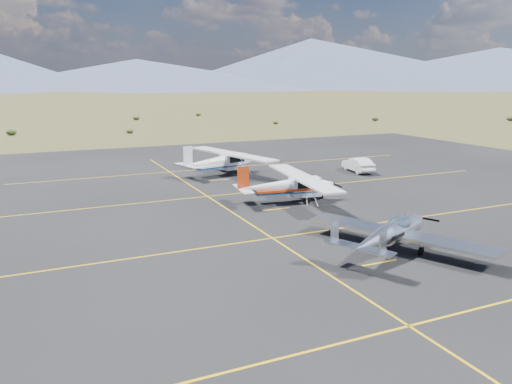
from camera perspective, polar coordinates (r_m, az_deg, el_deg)
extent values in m
plane|color=#383D1C|center=(29.12, 14.35, -4.75)|extent=(1600.00, 1600.00, 0.00)
cube|color=black|center=(34.62, 7.15, -1.65)|extent=(72.00, 72.00, 0.02)
cube|color=#BBBDC2|center=(26.77, 15.99, -4.55)|extent=(5.64, 9.69, 0.13)
ellipsoid|color=#99BFD8|center=(26.63, 16.06, -3.46)|extent=(2.08, 1.71, 0.91)
cube|color=#BBBDC2|center=(23.19, 11.73, -6.21)|extent=(2.10, 3.33, 0.07)
cube|color=#BBBDC2|center=(22.36, 14.30, -5.72)|extent=(0.58, 0.32, 1.10)
cube|color=#BBBDC2|center=(23.47, 8.99, -4.58)|extent=(0.58, 0.32, 1.10)
cylinder|color=black|center=(28.51, 17.43, -4.91)|extent=(0.38, 0.25, 0.38)
cylinder|color=black|center=(26.27, 18.34, -6.41)|extent=(0.45, 0.30, 0.44)
cylinder|color=black|center=(27.31, 13.19, -5.36)|extent=(0.45, 0.30, 0.44)
cube|color=white|center=(35.88, 5.62, 0.60)|extent=(2.28, 1.40, 1.32)
cube|color=white|center=(35.67, 5.35, 1.66)|extent=(2.91, 10.87, 0.14)
cube|color=black|center=(35.83, 5.63, 1.03)|extent=(1.70, 1.36, 0.54)
cube|color=red|center=(35.45, 3.72, 0.32)|extent=(5.00, 1.77, 0.18)
cube|color=red|center=(34.23, -1.48, 1.65)|extent=(0.83, 0.18, 1.57)
cube|color=white|center=(34.39, -1.48, 0.37)|extent=(1.14, 3.20, 0.06)
cylinder|color=black|center=(36.57, 7.44, -0.58)|extent=(0.36, 0.14, 0.35)
cylinder|color=black|center=(35.03, 5.79, -1.07)|extent=(0.44, 0.18, 0.43)
cylinder|color=black|center=(36.88, 4.57, -0.34)|extent=(0.44, 0.18, 0.43)
cube|color=white|center=(46.39, -2.60, 3.51)|extent=(2.52, 1.75, 1.40)
cube|color=white|center=(46.15, -2.82, 4.38)|extent=(4.51, 11.47, 0.15)
cube|color=black|center=(46.34, -2.61, 3.87)|extent=(1.93, 1.63, 0.57)
cube|color=white|center=(45.62, -3.97, 3.20)|extent=(5.34, 2.51, 0.19)
cube|color=white|center=(43.53, -7.80, 4.11)|extent=(0.87, 0.30, 1.66)
cube|color=white|center=(43.66, -7.76, 3.03)|extent=(1.61, 3.42, 0.06)
cylinder|color=black|center=(47.35, -1.28, 2.60)|extent=(0.39, 0.20, 0.37)
cylinder|color=black|center=(45.49, -2.08, 2.23)|extent=(0.48, 0.25, 0.46)
cylinder|color=black|center=(47.22, -3.69, 2.60)|extent=(0.48, 0.25, 0.46)
imported|color=white|center=(48.04, 11.58, 3.09)|extent=(2.04, 4.32, 1.37)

